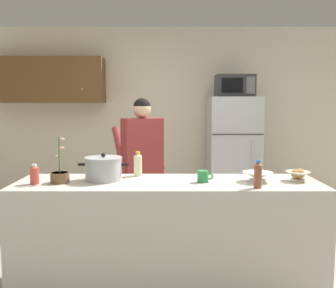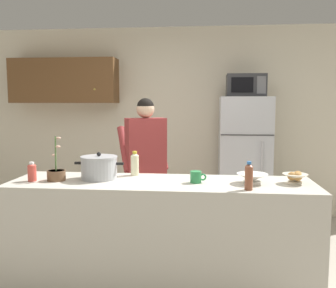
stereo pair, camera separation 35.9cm
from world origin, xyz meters
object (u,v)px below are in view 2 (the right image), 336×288
object	(u,v)px
potted_orchid	(56,174)
coffee_mug	(196,177)
refrigerator	(244,161)
microwave	(246,86)
bread_bowl	(295,177)
bottle_mid_counter	(32,172)
person_near_pot	(146,156)
empty_bowl	(252,178)
cooking_pot	(99,167)
bottle_far_corner	(249,176)
bottle_near_edge	(135,164)

from	to	relation	value
potted_orchid	coffee_mug	bearing A→B (deg)	1.32
refrigerator	microwave	world-z (taller)	microwave
bread_bowl	bottle_mid_counter	size ratio (longest dim) A/B	1.25
bread_bowl	person_near_pot	bearing A→B (deg)	147.23
empty_bowl	bottle_mid_counter	distance (m)	1.80
cooking_pot	bread_bowl	world-z (taller)	cooking_pot
empty_bowl	refrigerator	bearing A→B (deg)	86.33
refrigerator	cooking_pot	distance (m)	2.28
cooking_pot	bottle_far_corner	xyz separation A→B (m)	(1.22, -0.28, 0.01)
coffee_mug	bottle_far_corner	bearing A→B (deg)	-28.25
microwave	cooking_pot	distance (m)	2.38
refrigerator	bottle_near_edge	size ratio (longest dim) A/B	7.58
bread_bowl	bottle_mid_counter	distance (m)	2.14
bread_bowl	cooking_pot	bearing A→B (deg)	178.83
potted_orchid	cooking_pot	bearing A→B (deg)	16.63
microwave	bread_bowl	world-z (taller)	microwave
refrigerator	potted_orchid	distance (m)	2.57
bottle_near_edge	bottle_mid_counter	bearing A→B (deg)	-156.88
bottle_near_edge	bottle_far_corner	xyz separation A→B (m)	(0.95, -0.48, -0.00)
cooking_pot	bottle_mid_counter	xyz separation A→B (m)	(-0.52, -0.15, -0.02)
bottle_mid_counter	coffee_mug	bearing A→B (deg)	3.05
bread_bowl	bottle_mid_counter	world-z (taller)	bottle_mid_counter
refrigerator	microwave	distance (m)	0.96
microwave	bottle_mid_counter	size ratio (longest dim) A/B	3.00
refrigerator	bread_bowl	distance (m)	1.85
empty_bowl	bottle_mid_counter	xyz separation A→B (m)	(-1.79, -0.09, 0.03)
refrigerator	cooking_pot	world-z (taller)	refrigerator
bottle_mid_counter	bread_bowl	bearing A→B (deg)	3.02
empty_bowl	bread_bowl	bearing A→B (deg)	4.11
coffee_mug	bottle_mid_counter	bearing A→B (deg)	-176.95
person_near_pot	cooking_pot	world-z (taller)	person_near_pot
refrigerator	bread_bowl	world-z (taller)	refrigerator
empty_bowl	bottle_near_edge	size ratio (longest dim) A/B	1.15
bread_bowl	empty_bowl	distance (m)	0.34
bread_bowl	bottle_near_edge	xyz separation A→B (m)	(-1.34, 0.23, 0.05)
refrigerator	bottle_far_corner	xyz separation A→B (m)	(-0.17, -2.08, 0.20)
bottle_near_edge	potted_orchid	size ratio (longest dim) A/B	0.59
bottle_mid_counter	bottle_far_corner	distance (m)	1.75
bread_bowl	bottle_near_edge	size ratio (longest dim) A/B	0.92
cooking_pot	bread_bowl	distance (m)	1.61
cooking_pot	empty_bowl	size ratio (longest dim) A/B	1.70
person_near_pot	coffee_mug	bearing A→B (deg)	-58.31
empty_bowl	cooking_pot	bearing A→B (deg)	177.42
refrigerator	bottle_near_edge	xyz separation A→B (m)	(-1.12, -1.60, 0.21)
coffee_mug	bottle_far_corner	world-z (taller)	bottle_far_corner
bread_bowl	microwave	bearing A→B (deg)	96.96
coffee_mug	bread_bowl	distance (m)	0.79
person_near_pot	empty_bowl	xyz separation A→B (m)	(1.01, -0.89, -0.04)
microwave	bottle_mid_counter	bearing A→B (deg)	-134.88
refrigerator	person_near_pot	size ratio (longest dim) A/B	1.02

